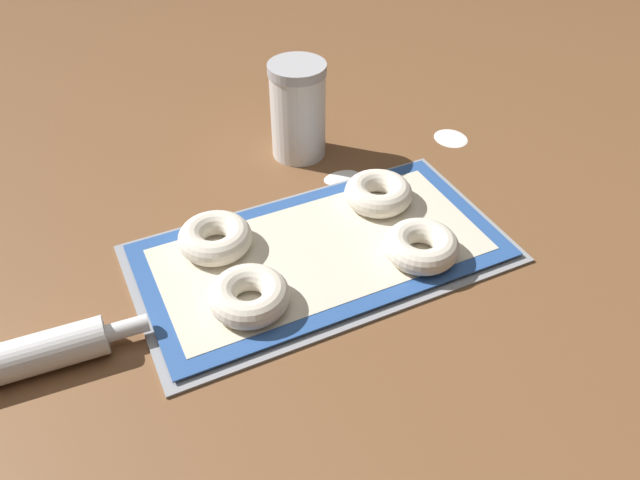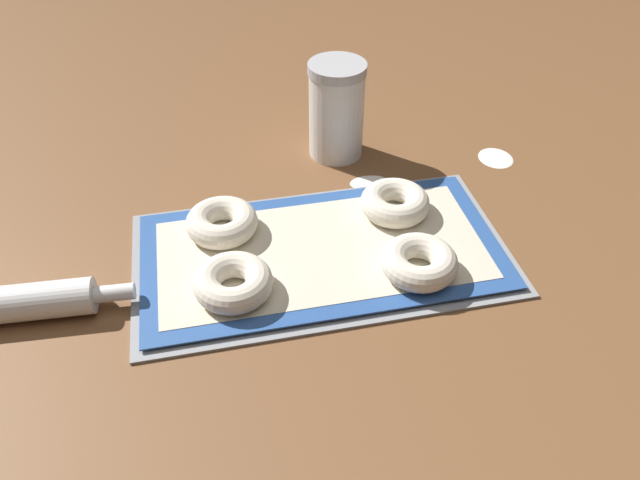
{
  "view_description": "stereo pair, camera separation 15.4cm",
  "coord_description": "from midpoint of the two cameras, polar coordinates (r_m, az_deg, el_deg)",
  "views": [
    {
      "loc": [
        -0.28,
        -0.57,
        0.59
      ],
      "look_at": [
        -0.0,
        0.02,
        0.03
      ],
      "focal_mm": 35.0,
      "sensor_mm": 36.0,
      "label": 1
    },
    {
      "loc": [
        -0.14,
        -0.62,
        0.59
      ],
      "look_at": [
        -0.0,
        0.02,
        0.03
      ],
      "focal_mm": 35.0,
      "sensor_mm": 36.0,
      "label": 2
    }
  ],
  "objects": [
    {
      "name": "baking_tray",
      "position": [
        0.87,
        -5.03,
        -1.63
      ],
      "size": [
        0.52,
        0.28,
        0.01
      ],
      "color": "#93969B",
      "rests_on": "ground_plane"
    },
    {
      "name": "bagel_back_right",
      "position": [
        0.94,
        0.71,
        3.98
      ],
      "size": [
        0.1,
        0.1,
        0.04
      ],
      "color": "silver",
      "rests_on": "baking_mat"
    },
    {
      "name": "flour_canister",
      "position": [
        1.04,
        -6.32,
        11.46
      ],
      "size": [
        0.09,
        0.09,
        0.16
      ],
      "color": "white",
      "rests_on": "ground_plane"
    },
    {
      "name": "baking_mat",
      "position": [
        0.87,
        -5.05,
        -1.37
      ],
      "size": [
        0.5,
        0.26,
        0.0
      ],
      "color": "#2D569E",
      "rests_on": "baking_tray"
    },
    {
      "name": "bagel_back_left",
      "position": [
        0.88,
        -14.53,
        -0.18
      ],
      "size": [
        0.1,
        0.1,
        0.04
      ],
      "color": "silver",
      "rests_on": "baking_mat"
    },
    {
      "name": "bagel_front_left",
      "position": [
        0.79,
        -12.08,
        -5.48
      ],
      "size": [
        0.1,
        0.1,
        0.04
      ],
      "color": "silver",
      "rests_on": "baking_mat"
    },
    {
      "name": "ground_plane",
      "position": [
        0.86,
        -4.43,
        -2.52
      ],
      "size": [
        2.8,
        2.8,
        0.0
      ],
      "primitive_type": "plane",
      "color": "brown"
    },
    {
      "name": "bagel_front_right",
      "position": [
        0.84,
        4.21,
        -0.96
      ],
      "size": [
        0.1,
        0.1,
        0.04
      ],
      "color": "silver",
      "rests_on": "baking_mat"
    },
    {
      "name": "flour_patch_far",
      "position": [
        1.13,
        8.11,
        9.0
      ],
      "size": [
        0.06,
        0.06,
        0.0
      ],
      "color": "white",
      "rests_on": "ground_plane"
    },
    {
      "name": "flour_patch_near",
      "position": [
        1.02,
        -2.3,
        5.5
      ],
      "size": [
        0.06,
        0.04,
        0.0
      ],
      "color": "white",
      "rests_on": "ground_plane"
    }
  ]
}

